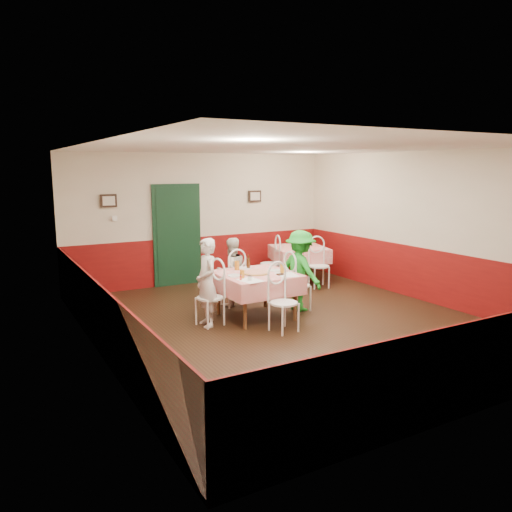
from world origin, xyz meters
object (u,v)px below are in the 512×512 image
beer_bottle (248,262)px  diner_far (231,272)px  pizza (256,273)px  wallet (281,274)px  glass_b (283,268)px  glass_a (242,274)px  main_table (256,296)px  chair_near (284,303)px  chair_left (210,298)px  chair_second_b (319,266)px  chair_right (298,285)px  diner_left (207,283)px  diner_right (300,271)px  chair_second_a (270,264)px  glass_c (237,265)px  chair_far (233,281)px  second_table (299,264)px

beer_bottle → diner_far: bearing=99.3°
pizza → wallet: 0.42m
glass_b → glass_a: bearing=-177.3°
main_table → glass_a: size_ratio=9.13×
chair_near → beer_bottle: bearing=79.2°
main_table → chair_left: (-0.85, -0.01, 0.08)m
beer_bottle → wallet: size_ratio=1.97×
chair_second_b → pizza: (-2.24, -1.25, 0.32)m
chair_right → diner_left: diner_left is taller
diner_left → diner_right: diner_right is taller
chair_right → chair_second_a: size_ratio=1.00×
glass_a → diner_left: 0.57m
chair_near → wallet: chair_near is taller
main_table → diner_right: (0.90, 0.01, 0.33)m
chair_left → glass_c: bearing=108.3°
chair_near → diner_far: (-0.02, 1.75, 0.17)m
main_table → wallet: wallet is taller
diner_left → glass_c: bearing=121.9°
pizza → beer_bottle: 0.44m
main_table → chair_far: (-0.01, 0.85, 0.08)m
glass_a → diner_left: diner_left is taller
wallet → pizza: bearing=134.9°
main_table → chair_far: 0.85m
pizza → glass_a: bearing=-150.4°
chair_right → pizza: (-0.87, -0.03, 0.32)m
chair_right → chair_far: size_ratio=1.00×
chair_second_a → chair_right: bearing=-2.7°
second_table → chair_near: chair_near is taller
main_table → wallet: 0.58m
wallet → chair_right: bearing=29.5°
chair_right → glass_a: (-1.23, -0.24, 0.38)m
diner_left → beer_bottle: bearing=116.1°
chair_right → diner_far: 1.25m
glass_a → second_table: bearing=40.3°
pizza → glass_b: size_ratio=2.93×
glass_c → chair_second_b: bearing=19.3°
main_table → wallet: size_ratio=11.09×
chair_second_a → diner_far: (-1.48, -1.07, 0.17)m
chair_far → diner_right: size_ratio=0.63×
pizza → chair_second_a: bearing=53.4°
glass_a → beer_bottle: size_ratio=0.62×
diner_right → beer_bottle: bearing=56.7°
chair_left → wallet: chair_left is taller
pizza → glass_c: 0.45m
chair_far → wallet: size_ratio=8.18×
glass_c → diner_right: (1.05, -0.39, -0.13)m
pizza → main_table: bearing=51.7°
chair_near → diner_right: 1.26m
chair_second_a → pizza: size_ratio=2.02×
second_table → beer_bottle: beer_bottle is taller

